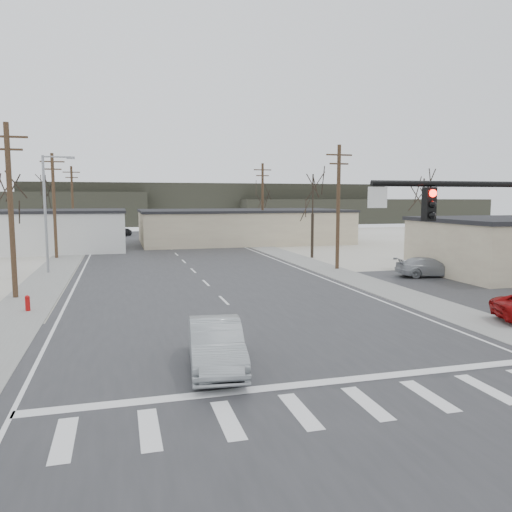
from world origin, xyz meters
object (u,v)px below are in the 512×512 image
at_px(fire_hydrant, 28,303).
at_px(car_far_b, 124,232).
at_px(sedan_crossing, 216,345).
at_px(car_far_a, 152,235).
at_px(car_parked_silver, 428,267).

distance_m(fire_hydrant, car_far_b, 51.67).
relative_size(sedan_crossing, car_far_a, 0.90).
distance_m(fire_hydrant, car_far_a, 41.72).
relative_size(fire_hydrant, car_far_a, 0.16).
xyz_separation_m(sedan_crossing, car_far_b, (-2.34, 62.39, -0.21)).
bearing_deg(car_parked_silver, fire_hydrant, 107.16).
bearing_deg(fire_hydrant, sedan_crossing, -55.16).
xyz_separation_m(sedan_crossing, car_parked_silver, (18.86, 15.55, -0.13)).
bearing_deg(car_parked_silver, car_far_b, 31.77).
height_order(fire_hydrant, car_parked_silver, car_parked_silver).
bearing_deg(car_far_b, fire_hydrant, -74.93).
distance_m(car_far_a, car_parked_silver, 40.35).
distance_m(car_far_b, car_parked_silver, 51.42).
bearing_deg(sedan_crossing, car_far_a, 95.02).
bearing_deg(fire_hydrant, car_parked_silver, 9.73).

